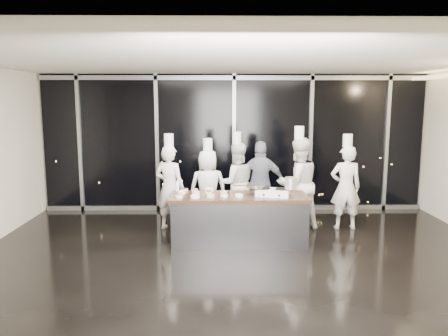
% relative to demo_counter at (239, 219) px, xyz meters
% --- Properties ---
extents(ground, '(9.00, 9.00, 0.00)m').
position_rel_demo_counter_xyz_m(ground, '(0.00, -0.90, -0.45)').
color(ground, black).
rests_on(ground, ground).
extents(room_shell, '(9.02, 7.02, 3.21)m').
position_rel_demo_counter_xyz_m(room_shell, '(0.18, -0.90, 1.79)').
color(room_shell, beige).
rests_on(room_shell, ground).
extents(window_wall, '(8.90, 0.11, 3.20)m').
position_rel_demo_counter_xyz_m(window_wall, '(0.00, 2.53, 1.14)').
color(window_wall, black).
rests_on(window_wall, ground).
extents(demo_counter, '(2.46, 0.86, 0.90)m').
position_rel_demo_counter_xyz_m(demo_counter, '(0.00, 0.00, 0.00)').
color(demo_counter, '#3A3A3F').
rests_on(demo_counter, ground).
extents(stove, '(0.65, 0.49, 0.14)m').
position_rel_demo_counter_xyz_m(stove, '(0.60, -0.06, 0.51)').
color(stove, white).
rests_on(stove, demo_counter).
extents(frying_pan, '(0.60, 0.40, 0.06)m').
position_rel_demo_counter_xyz_m(frying_pan, '(0.29, 0.02, 0.62)').
color(frying_pan, gray).
rests_on(frying_pan, stove).
extents(stock_pot, '(0.25, 0.25, 0.21)m').
position_rel_demo_counter_xyz_m(stock_pot, '(0.90, -0.15, 0.69)').
color(stock_pot, '#A7A7A9').
rests_on(stock_pot, stove).
extents(prep_bowls, '(1.19, 0.77, 0.05)m').
position_rel_demo_counter_xyz_m(prep_bowls, '(-0.63, 0.06, 0.47)').
color(prep_bowls, white).
rests_on(prep_bowls, demo_counter).
extents(squeeze_bottle, '(0.06, 0.06, 0.22)m').
position_rel_demo_counter_xyz_m(squeeze_bottle, '(-1.14, 0.34, 0.55)').
color(squeeze_bottle, white).
rests_on(squeeze_bottle, demo_counter).
extents(chef_far_left, '(0.73, 0.61, 1.94)m').
position_rel_demo_counter_xyz_m(chef_far_left, '(-1.35, 0.91, 0.42)').
color(chef_far_left, silver).
rests_on(chef_far_left, ground).
extents(chef_left, '(0.85, 0.63, 1.83)m').
position_rel_demo_counter_xyz_m(chef_left, '(-0.59, 1.14, 0.36)').
color(chef_left, silver).
rests_on(chef_left, ground).
extents(chef_center, '(0.93, 0.78, 1.95)m').
position_rel_demo_counter_xyz_m(chef_center, '(0.01, 1.37, 0.42)').
color(chef_center, silver).
rests_on(chef_center, ground).
extents(guest, '(1.08, 0.58, 1.75)m').
position_rel_demo_counter_xyz_m(guest, '(0.53, 1.31, 0.42)').
color(guest, '#121832').
rests_on(guest, ground).
extents(chef_right, '(1.09, 0.98, 2.09)m').
position_rel_demo_counter_xyz_m(chef_right, '(1.23, 0.90, 0.49)').
color(chef_right, silver).
rests_on(chef_right, ground).
extents(chef_side, '(0.62, 0.41, 1.93)m').
position_rel_demo_counter_xyz_m(chef_side, '(2.20, 0.91, 0.42)').
color(chef_side, silver).
rests_on(chef_side, ground).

